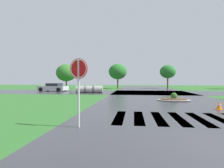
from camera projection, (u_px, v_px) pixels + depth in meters
asphalt_roadway at (166, 103)px, 14.19m from camera, size 10.76×80.00×0.01m
asphalt_cross_road at (151, 92)px, 25.87m from camera, size 90.00×9.68×0.01m
crosswalk_stripes at (189, 119)px, 8.27m from camera, size 6.75×3.22×0.01m
stop_sign at (79, 76)px, 6.74m from camera, size 0.73×0.25×2.57m
median_island at (174, 99)px, 15.71m from camera, size 2.80×1.95×0.68m
car_white_sedan at (53, 87)px, 28.83m from camera, size 4.79×2.63×1.28m
drainage_pipe_stack at (89, 89)px, 25.19m from camera, size 3.74×1.39×0.99m
traffic_cone at (219, 106)px, 10.86m from camera, size 0.36×0.36×0.51m
background_treeline at (115, 72)px, 38.71m from camera, size 38.21×5.83×5.29m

